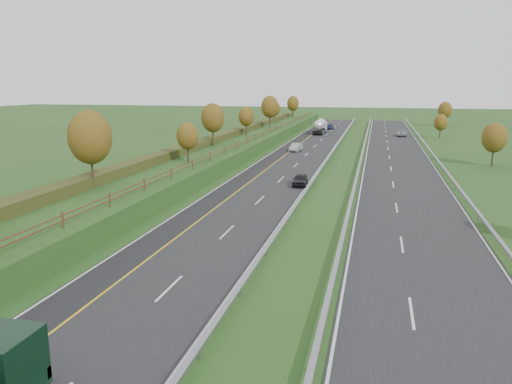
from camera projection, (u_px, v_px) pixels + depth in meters
ground at (338, 172)px, 70.28m from camera, size 400.00×400.00×0.00m
near_carriageway at (289, 164)px, 76.86m from camera, size 10.50×200.00×0.04m
far_carriageway at (400, 168)px, 73.08m from camera, size 10.50×200.00×0.04m
hard_shoulder at (265, 163)px, 77.71m from camera, size 3.00×200.00×0.04m
lane_markings at (330, 165)px, 75.27m from camera, size 26.75×200.00×0.01m
embankment_left at (208, 155)px, 79.62m from camera, size 12.00×200.00×2.00m
hedge_left at (196, 145)px, 79.75m from camera, size 2.20×180.00×1.10m
fence_left at (235, 145)px, 77.84m from camera, size 0.12×189.06×1.20m
median_barrier_near at (326, 161)px, 75.42m from camera, size 0.32×200.00×0.71m
median_barrier_far at (360, 163)px, 74.26m from camera, size 0.32×200.00×0.71m
outer_barrier_far at (442, 166)px, 71.62m from camera, size 0.32×200.00×0.71m
trees_left at (203, 123)px, 75.20m from camera, size 6.64×164.30×7.66m
trees_far at (466, 125)px, 96.89m from camera, size 8.45×118.60×7.12m
road_tanker at (320, 126)px, 123.94m from camera, size 2.40×11.22×3.46m
car_dark_near at (300, 180)px, 60.39m from camera, size 1.94×4.26×1.42m
car_silver_mid at (296, 147)px, 91.28m from camera, size 2.08×4.53×1.44m
car_small_far at (330, 127)px, 135.43m from camera, size 1.97×4.55×1.30m
car_oncoming at (401, 133)px, 117.34m from camera, size 2.24×4.77×1.32m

